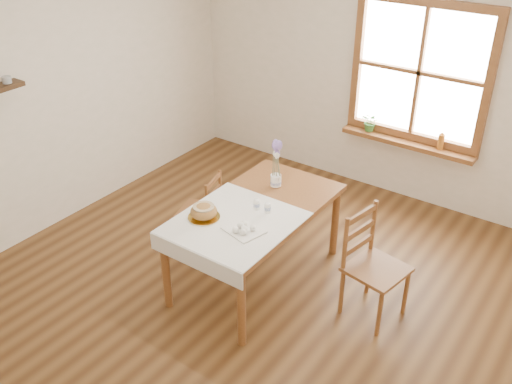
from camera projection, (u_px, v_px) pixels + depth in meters
ground at (236, 294)px, 5.01m from camera, size 5.00×5.00×0.00m
room_walls at (232, 113)px, 4.16m from camera, size 4.60×5.10×2.65m
window at (420, 72)px, 5.78m from camera, size 1.46×0.08×1.46m
window_sill at (407, 143)px, 6.11m from camera, size 1.46×0.20×0.05m
dining_table at (256, 216)px, 4.89m from camera, size 0.90×1.60×0.75m
table_linen at (234, 223)px, 4.63m from camera, size 0.91×0.99×0.01m
chair_left at (199, 210)px, 5.48m from camera, size 0.47×0.46×0.79m
chair_right at (377, 268)px, 4.58m from camera, size 0.53×0.51×0.94m
bread_plate at (204, 217)px, 4.68m from camera, size 0.33×0.33×0.01m
bread_loaf at (204, 210)px, 4.64m from camera, size 0.22×0.22×0.12m
egg_napkin at (244, 230)px, 4.52m from camera, size 0.34×0.31×0.01m
eggs at (244, 227)px, 4.50m from camera, size 0.27×0.25×0.05m
salt_shaker at (257, 204)px, 4.78m from camera, size 0.07×0.07×0.10m
pepper_shaker at (267, 207)px, 4.73m from camera, size 0.05×0.05×0.10m
flower_vase at (276, 181)px, 5.13m from camera, size 0.12×0.12×0.11m
lavender_bouquet at (276, 160)px, 5.03m from camera, size 0.17×0.17×0.33m
potted_plant at (371, 124)px, 6.28m from camera, size 0.24×0.25×0.16m
amber_bottle at (441, 141)px, 5.87m from camera, size 0.07×0.07×0.18m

